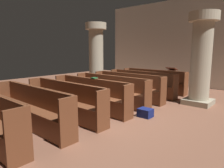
# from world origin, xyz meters

# --- Properties ---
(ground_plane) EXTENTS (19.20, 19.20, 0.00)m
(ground_plane) POSITION_xyz_m (0.00, 0.00, 0.00)
(ground_plane) COLOR brown
(back_wall) EXTENTS (10.00, 0.16, 4.50)m
(back_wall) POSITION_xyz_m (0.00, 6.08, 2.25)
(back_wall) COLOR silver
(back_wall) RESTS_ON ground
(pew_row_0) EXTENTS (3.09, 0.46, 0.99)m
(pew_row_0) POSITION_xyz_m (-0.69, 3.64, 0.53)
(pew_row_0) COLOR brown
(pew_row_0) RESTS_ON ground
(pew_row_1) EXTENTS (3.09, 0.46, 0.99)m
(pew_row_1) POSITION_xyz_m (-0.69, 2.65, 0.53)
(pew_row_1) COLOR brown
(pew_row_1) RESTS_ON ground
(pew_row_2) EXTENTS (3.09, 0.47, 0.99)m
(pew_row_2) POSITION_xyz_m (-0.69, 1.66, 0.53)
(pew_row_2) COLOR brown
(pew_row_2) RESTS_ON ground
(pew_row_3) EXTENTS (3.09, 0.46, 0.99)m
(pew_row_3) POSITION_xyz_m (-0.69, 0.67, 0.53)
(pew_row_3) COLOR brown
(pew_row_3) RESTS_ON ground
(pew_row_4) EXTENTS (3.09, 0.46, 0.99)m
(pew_row_4) POSITION_xyz_m (-0.69, -0.32, 0.53)
(pew_row_4) COLOR brown
(pew_row_4) RESTS_ON ground
(pew_row_5) EXTENTS (3.09, 0.47, 0.99)m
(pew_row_5) POSITION_xyz_m (-0.69, -1.31, 0.53)
(pew_row_5) COLOR brown
(pew_row_5) RESTS_ON ground
(pew_row_6) EXTENTS (3.09, 0.46, 0.99)m
(pew_row_6) POSITION_xyz_m (-0.69, -2.29, 0.53)
(pew_row_6) COLOR brown
(pew_row_6) RESTS_ON ground
(pillar_aisle_side) EXTENTS (0.98, 0.98, 3.13)m
(pillar_aisle_side) POSITION_xyz_m (1.68, 2.64, 1.64)
(pillar_aisle_side) COLOR #9F967E
(pillar_aisle_side) RESTS_ON ground
(pillar_far_side) EXTENTS (0.98, 0.98, 3.13)m
(pillar_far_side) POSITION_xyz_m (-3.01, 2.24, 1.64)
(pillar_far_side) COLOR #9F967E
(pillar_far_side) RESTS_ON ground
(lectern) EXTENTS (0.48, 0.45, 1.08)m
(lectern) POSITION_xyz_m (-0.23, 4.51, 0.45)
(lectern) COLOR #492215
(lectern) RESTS_ON ground
(hymn_book) EXTENTS (0.15, 0.19, 0.03)m
(hymn_book) POSITION_xyz_m (-0.69, -0.13, 1.00)
(hymn_book) COLOR #194723
(hymn_book) RESTS_ON pew_row_4
(kneeler_box_navy) EXTENTS (0.39, 0.32, 0.24)m
(kneeler_box_navy) POSITION_xyz_m (1.03, 0.21, 0.12)
(kneeler_box_navy) COLOR navy
(kneeler_box_navy) RESTS_ON ground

